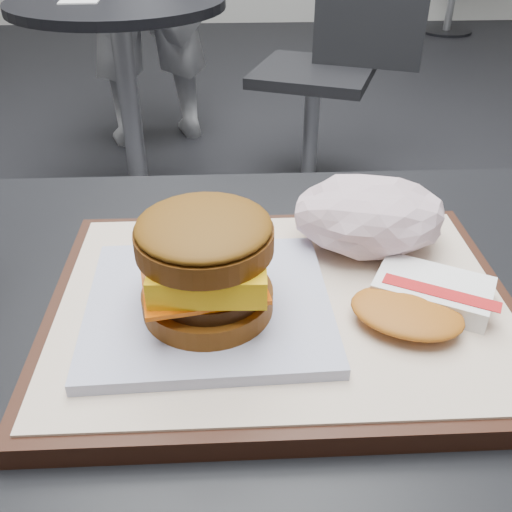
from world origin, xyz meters
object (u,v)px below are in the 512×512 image
object	(u,v)px
breakfast_sandwich	(207,275)
hash_brown	(421,300)
crumpled_wrapper	(370,215)
neighbor_table	(124,62)
customer_table	(236,479)
neighbor_chair	(333,59)
serving_tray	(282,307)

from	to	relation	value
breakfast_sandwich	hash_brown	bearing A→B (deg)	-0.64
crumpled_wrapper	neighbor_table	bearing A→B (deg)	107.20
customer_table	hash_brown	distance (m)	0.26
hash_brown	neighbor_table	distance (m)	1.74
customer_table	neighbor_table	size ratio (longest dim) A/B	1.07
customer_table	neighbor_chair	world-z (taller)	neighbor_chair
breakfast_sandwich	crumpled_wrapper	bearing A→B (deg)	34.00
breakfast_sandwich	neighbor_table	world-z (taller)	breakfast_sandwich
neighbor_chair	neighbor_table	bearing A→B (deg)	-168.43
serving_tray	neighbor_table	xyz separation A→B (m)	(-0.39, 1.63, -0.23)
customer_table	neighbor_table	xyz separation A→B (m)	(-0.35, 1.65, -0.03)
hash_brown	customer_table	bearing A→B (deg)	-178.90
hash_brown	neighbor_table	size ratio (longest dim) A/B	0.18
customer_table	serving_tray	xyz separation A→B (m)	(0.04, 0.02, 0.20)
customer_table	neighbor_table	world-z (taller)	customer_table
serving_tray	crumpled_wrapper	size ratio (longest dim) A/B	2.75
crumpled_wrapper	neighbor_table	size ratio (longest dim) A/B	0.18
serving_tray	hash_brown	distance (m)	0.11
neighbor_chair	serving_tray	bearing A→B (deg)	-101.09
breakfast_sandwich	neighbor_chair	distance (m)	1.87
breakfast_sandwich	hash_brown	size ratio (longest dim) A/B	1.45
neighbor_table	neighbor_chair	distance (m)	0.76
neighbor_chair	crumpled_wrapper	bearing A→B (deg)	-98.77
customer_table	crumpled_wrapper	distance (m)	0.29
serving_tray	neighbor_table	distance (m)	1.69
customer_table	neighbor_table	bearing A→B (deg)	101.98
customer_table	neighbor_chair	bearing A→B (deg)	77.75
breakfast_sandwich	hash_brown	xyz separation A→B (m)	(0.17, -0.00, -0.03)
hash_brown	neighbor_chair	world-z (taller)	neighbor_chair
serving_tray	hash_brown	xyz separation A→B (m)	(0.11, -0.02, 0.02)
hash_brown	neighbor_table	bearing A→B (deg)	106.90
hash_brown	crumpled_wrapper	bearing A→B (deg)	102.13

